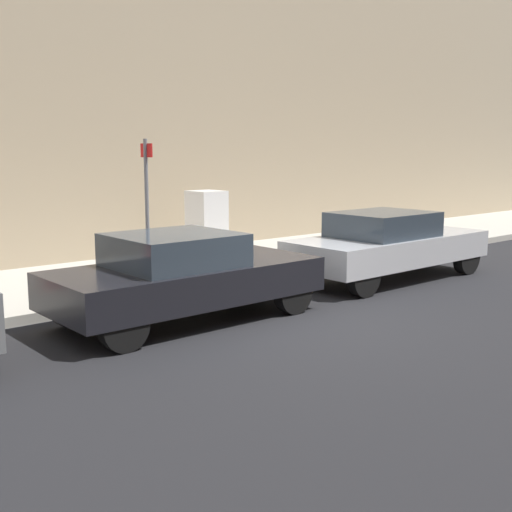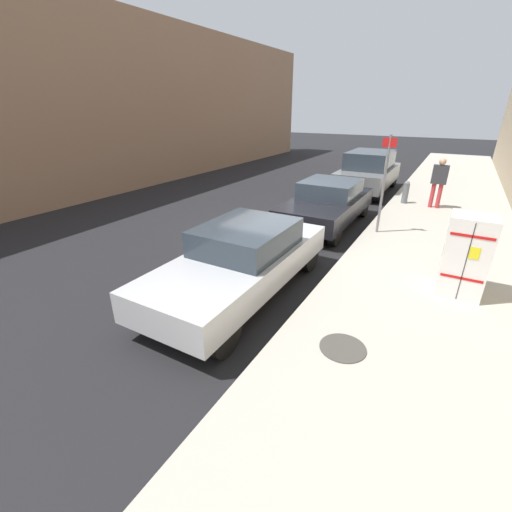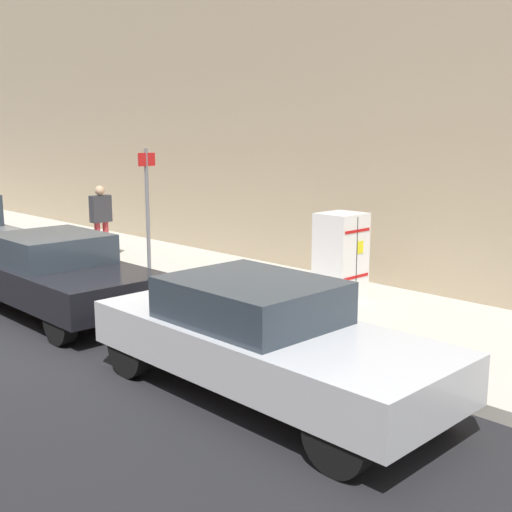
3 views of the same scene
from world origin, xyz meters
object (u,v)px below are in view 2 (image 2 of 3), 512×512
Objects in this scene: pedestrian_walking_far at (439,179)px; parked_sedan_dark at (327,203)px; street_sign_post at (384,180)px; fire_hydrant at (406,192)px; discarded_refrigerator at (466,256)px; parked_suv_gray at (368,171)px; parked_sedan_silver at (242,259)px.

parked_sedan_dark is (2.87, 3.32, -0.45)m from pedestrian_walking_far.
street_sign_post reaches higher than fire_hydrant.
parked_suv_gray is at bearing -66.16° from discarded_refrigerator.
discarded_refrigerator is 9.41m from parked_suv_gray.
pedestrian_walking_far is (-1.02, 0.14, 0.59)m from fire_hydrant.
parked_suv_gray reaches higher than parked_sedan_dark.
parked_sedan_dark is at bearing -12.94° from street_sign_post.
parked_sedan_dark is 0.92× the size of parked_sedan_silver.
parked_sedan_silver is (2.87, 8.40, -0.44)m from pedestrian_walking_far.
discarded_refrigerator is 0.36× the size of parked_sedan_dark.
discarded_refrigerator is at bearing 126.71° from street_sign_post.
parked_suv_gray reaches higher than discarded_refrigerator.
parked_suv_gray is 1.05× the size of parked_sedan_dark.
parked_suv_gray is (1.67, -5.75, -0.76)m from street_sign_post.
discarded_refrigerator is 6.99m from fire_hydrant.
pedestrian_walking_far is 0.37× the size of parked_sedan_silver.
parked_sedan_silver reaches higher than fire_hydrant.
parked_sedan_dark reaches higher than fire_hydrant.
street_sign_post is 3.24× the size of fire_hydrant.
parked_sedan_silver is (1.85, 8.54, 0.15)m from fire_hydrant.
pedestrian_walking_far is at bearing -107.94° from street_sign_post.
parked_sedan_dark is (-0.00, 5.36, -0.18)m from parked_suv_gray.
parked_sedan_dark is 5.08m from parked_sedan_silver.
pedestrian_walking_far is 0.40× the size of parked_sedan_dark.
discarded_refrigerator is 0.34× the size of parked_sedan_silver.
pedestrian_walking_far is (0.93, -6.56, 0.23)m from discarded_refrigerator.
fire_hydrant is 0.18× the size of parked_sedan_silver.
street_sign_post is at bearing -53.29° from discarded_refrigerator.
fire_hydrant is 0.48× the size of pedestrian_walking_far.
fire_hydrant is (-0.18, -3.85, -1.07)m from street_sign_post.
street_sign_post is at bearing -173.59° from pedestrian_walking_far.
parked_sedan_silver is at bearing 25.84° from discarded_refrigerator.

